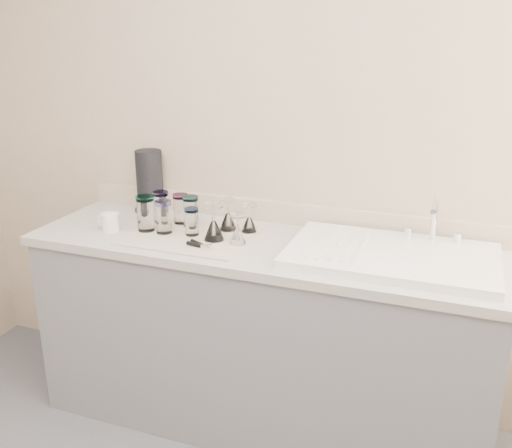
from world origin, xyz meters
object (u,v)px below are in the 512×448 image
at_px(tumbler_magenta, 146,213).
at_px(white_mug, 110,222).
at_px(tumbler_lavender, 192,221).
at_px(goblet_back_left, 228,219).
at_px(tumbler_cyan, 181,209).
at_px(goblet_front_left, 214,228).
at_px(tumbler_purple, 191,211).
at_px(tumbler_blue, 164,217).
at_px(sink_unit, 392,255).
at_px(goblet_back_right, 249,222).
at_px(can_opener, 200,245).
at_px(paper_towel_roll, 150,182).
at_px(tumbler_teal, 161,206).
at_px(goblet_front_right, 238,234).

height_order(tumbler_magenta, white_mug, tumbler_magenta).
distance_m(tumbler_lavender, goblet_back_left, 0.17).
xyz_separation_m(tumbler_cyan, goblet_front_left, (0.24, -0.15, -0.02)).
xyz_separation_m(tumbler_purple, tumbler_blue, (-0.07, -0.12, 0.00)).
relative_size(sink_unit, goblet_back_right, 6.57).
height_order(tumbler_cyan, can_opener, tumbler_cyan).
relative_size(goblet_front_left, can_opener, 1.18).
relative_size(tumbler_cyan, tumbler_blue, 0.94).
bearing_deg(can_opener, paper_towel_roll, 139.70).
xyz_separation_m(goblet_back_left, can_opener, (-0.02, -0.25, -0.04)).
xyz_separation_m(sink_unit, tumbler_blue, (-1.00, -0.06, 0.06)).
bearing_deg(tumbler_purple, sink_unit, -4.12).
height_order(tumbler_purple, can_opener, tumbler_purple).
distance_m(tumbler_purple, can_opener, 0.29).
distance_m(tumbler_teal, goblet_front_right, 0.47).
relative_size(tumbler_magenta, can_opener, 1.20).
xyz_separation_m(tumbler_teal, tumbler_lavender, (0.22, -0.12, -0.01)).
distance_m(tumbler_teal, goblet_back_left, 0.34).
relative_size(sink_unit, tumbler_purple, 5.75).
xyz_separation_m(tumbler_cyan, tumbler_magenta, (-0.10, -0.15, 0.01)).
height_order(tumbler_teal, tumbler_lavender, tumbler_teal).
bearing_deg(tumbler_magenta, paper_towel_roll, 116.66).
xyz_separation_m(tumbler_teal, tumbler_blue, (0.09, -0.14, 0.00)).
bearing_deg(paper_towel_roll, sink_unit, -10.66).
xyz_separation_m(tumbler_lavender, can_opener, (0.10, -0.13, -0.05)).
bearing_deg(goblet_front_right, tumbler_blue, 178.74).
height_order(tumbler_magenta, paper_towel_roll, paper_towel_roll).
bearing_deg(goblet_front_right, tumbler_magenta, 178.91).
bearing_deg(sink_unit, goblet_front_left, -175.42).
xyz_separation_m(goblet_back_right, white_mug, (-0.61, -0.19, -0.01)).
bearing_deg(goblet_front_right, tumbler_teal, 162.17).
bearing_deg(tumbler_purple, tumbler_cyan, 160.26).
relative_size(tumbler_magenta, paper_towel_roll, 0.52).
distance_m(sink_unit, tumbler_blue, 1.00).
distance_m(tumbler_cyan, goblet_front_right, 0.38).
relative_size(goblet_back_left, goblet_front_right, 1.12).
bearing_deg(white_mug, tumbler_teal, 47.37).
relative_size(tumbler_blue, goblet_front_right, 1.16).
height_order(tumbler_teal, goblet_back_left, tumbler_teal).
relative_size(tumbler_cyan, tumbler_lavender, 1.13).
relative_size(tumbler_blue, goblet_back_right, 1.19).
bearing_deg(tumbler_magenta, tumbler_purple, 36.99).
xyz_separation_m(sink_unit, goblet_front_left, (-0.75, -0.06, 0.04)).
bearing_deg(goblet_front_left, tumbler_magenta, 179.42).
xyz_separation_m(tumbler_purple, can_opener, (0.16, -0.23, -0.06)).
distance_m(tumbler_blue, tumbler_lavender, 0.13).
distance_m(sink_unit, goblet_back_left, 0.75).
distance_m(goblet_back_right, goblet_front_right, 0.16).
bearing_deg(goblet_back_right, tumbler_lavender, -149.43).
relative_size(tumbler_cyan, tumbler_magenta, 0.87).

